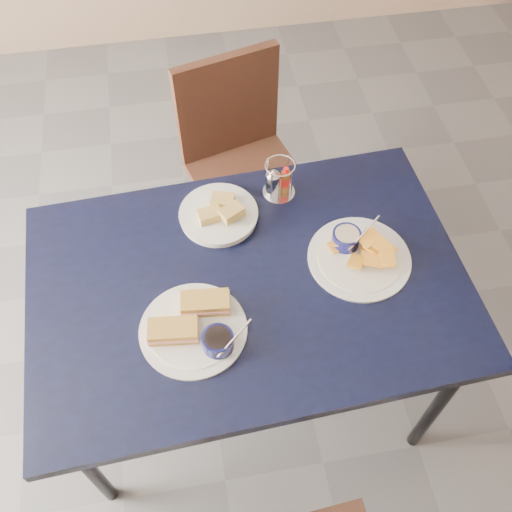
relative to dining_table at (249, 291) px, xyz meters
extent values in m
plane|color=#525357|center=(0.22, -0.07, -0.69)|extent=(6.00, 6.00, 0.00)
cube|color=black|center=(0.00, 0.00, 0.04)|extent=(1.38, 0.95, 0.04)
cylinder|color=black|center=(-0.58, -0.36, -0.34)|extent=(0.04, 0.04, 0.71)
cylinder|color=black|center=(0.58, -0.36, -0.34)|extent=(0.04, 0.04, 0.71)
cylinder|color=black|center=(-0.58, 0.36, -0.34)|extent=(0.04, 0.04, 0.71)
cylinder|color=black|center=(0.58, 0.36, -0.34)|extent=(0.04, 0.04, 0.71)
cube|color=#321910|center=(0.11, 0.70, -0.25)|extent=(0.53, 0.51, 0.04)
cylinder|color=#321910|center=(-0.07, 0.54, -0.48)|extent=(0.04, 0.04, 0.42)
cylinder|color=#321910|center=(0.28, 0.54, -0.48)|extent=(0.04, 0.04, 0.42)
cylinder|color=#321910|center=(-0.07, 0.87, -0.48)|extent=(0.04, 0.04, 0.42)
cylinder|color=#321910|center=(0.28, 0.87, -0.48)|extent=(0.04, 0.04, 0.42)
cube|color=#321910|center=(0.11, 0.89, 0.00)|extent=(0.43, 0.15, 0.45)
cylinder|color=white|center=(-0.18, -0.14, 0.06)|extent=(0.31, 0.31, 0.01)
cylinder|color=white|center=(-0.18, -0.14, 0.07)|extent=(0.26, 0.26, 0.00)
cube|color=#BF9444|center=(-0.24, -0.15, 0.09)|extent=(0.15, 0.08, 0.04)
cube|color=#DD9287|center=(-0.24, -0.15, 0.09)|extent=(0.15, 0.09, 0.01)
cube|color=#BF9444|center=(-0.14, -0.07, 0.09)|extent=(0.15, 0.08, 0.04)
cube|color=#DD9287|center=(-0.14, -0.07, 0.09)|extent=(0.15, 0.09, 0.01)
cylinder|color=#0A0B3B|center=(-0.12, -0.20, 0.09)|extent=(0.09, 0.09, 0.05)
cylinder|color=black|center=(-0.12, -0.20, 0.11)|extent=(0.08, 0.08, 0.01)
cylinder|color=silver|center=(-0.07, -0.22, 0.14)|extent=(0.11, 0.07, 0.08)
cylinder|color=white|center=(0.36, 0.02, 0.06)|extent=(0.32, 0.32, 0.01)
cylinder|color=white|center=(0.36, 0.02, 0.07)|extent=(0.27, 0.27, 0.00)
cube|color=gold|center=(0.34, 0.00, 0.07)|extent=(0.07, 0.08, 0.03)
cube|color=gold|center=(0.30, 0.07, 0.08)|extent=(0.08, 0.06, 0.01)
cube|color=gold|center=(0.39, 0.03, 0.08)|extent=(0.07, 0.05, 0.01)
cube|color=gold|center=(0.39, 0.02, 0.09)|extent=(0.08, 0.07, 0.02)
cube|color=gold|center=(0.31, 0.07, 0.09)|extent=(0.08, 0.06, 0.02)
cube|color=gold|center=(0.40, 0.04, 0.10)|extent=(0.08, 0.07, 0.02)
cube|color=gold|center=(0.38, -0.02, 0.10)|extent=(0.08, 0.07, 0.01)
cube|color=gold|center=(0.43, 0.01, 0.10)|extent=(0.08, 0.08, 0.03)
cube|color=gold|center=(0.39, 0.05, 0.11)|extent=(0.08, 0.07, 0.03)
cube|color=gold|center=(0.42, -0.03, 0.11)|extent=(0.05, 0.07, 0.01)
cylinder|color=#0A0B3B|center=(0.33, 0.08, 0.09)|extent=(0.09, 0.09, 0.05)
cylinder|color=beige|center=(0.33, 0.08, 0.11)|extent=(0.08, 0.08, 0.01)
cylinder|color=silver|center=(0.37, 0.06, 0.14)|extent=(0.11, 0.07, 0.08)
cylinder|color=white|center=(-0.06, 0.27, 0.07)|extent=(0.26, 0.26, 0.02)
cylinder|color=white|center=(-0.06, 0.27, 0.08)|extent=(0.21, 0.21, 0.00)
cube|color=tan|center=(-0.09, 0.25, 0.10)|extent=(0.08, 0.06, 0.03)
cube|color=tan|center=(-0.04, 0.30, 0.10)|extent=(0.09, 0.07, 0.03)
cube|color=tan|center=(-0.02, 0.24, 0.11)|extent=(0.09, 0.08, 0.03)
cylinder|color=silver|center=(0.16, 0.34, 0.06)|extent=(0.11, 0.11, 0.01)
cylinder|color=silver|center=(0.19, 0.37, 0.13)|extent=(0.00, 0.01, 0.13)
cylinder|color=silver|center=(0.13, 0.37, 0.13)|extent=(0.01, 0.01, 0.13)
cylinder|color=silver|center=(0.13, 0.30, 0.13)|extent=(0.01, 0.01, 0.13)
cylinder|color=silver|center=(0.19, 0.30, 0.13)|extent=(0.00, 0.01, 0.13)
torus|color=silver|center=(0.16, 0.34, 0.19)|extent=(0.10, 0.10, 0.00)
cylinder|color=silver|center=(0.14, 0.34, 0.11)|extent=(0.05, 0.05, 0.08)
cone|color=silver|center=(0.14, 0.34, 0.16)|extent=(0.04, 0.04, 0.02)
cylinder|color=brown|center=(0.18, 0.34, 0.11)|extent=(0.03, 0.03, 0.08)
cylinder|color=#AD0E09|center=(0.18, 0.34, 0.11)|extent=(0.03, 0.03, 0.03)
cylinder|color=#AD0E09|center=(0.18, 0.34, 0.16)|extent=(0.02, 0.02, 0.02)
camera|label=1|loc=(-0.14, -0.93, 1.53)|focal=40.00mm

